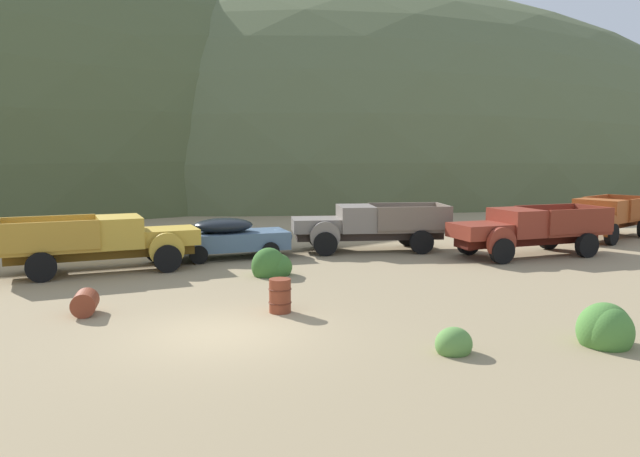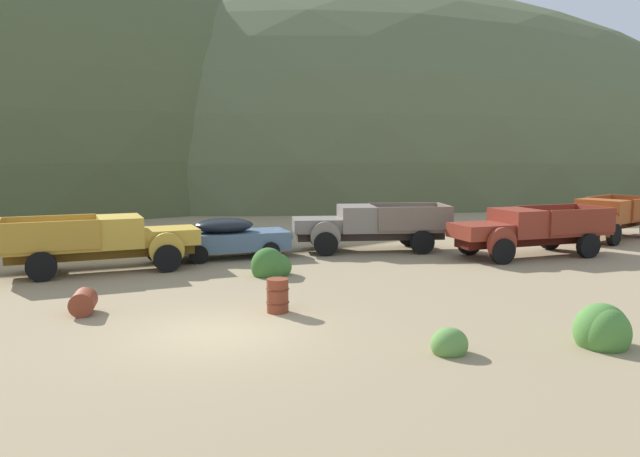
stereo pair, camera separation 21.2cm
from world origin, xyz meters
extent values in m
plane|color=#998460|center=(0.00, 0.00, 0.00)|extent=(300.00, 300.00, 0.00)
ellipsoid|color=#56603D|center=(33.17, 62.85, 0.00)|extent=(112.17, 87.00, 47.16)
cube|color=brown|center=(-1.75, 8.85, 0.66)|extent=(6.18, 1.01, 0.36)
cube|color=gold|center=(0.52, 8.83, 1.11)|extent=(1.96, 1.72, 0.55)
cube|color=#B7B2A8|center=(1.43, 8.82, 1.09)|extent=(0.09, 1.17, 0.44)
cylinder|color=gold|center=(0.25, 7.82, 0.76)|extent=(1.20, 0.19, 1.20)
cylinder|color=gold|center=(0.27, 9.84, 0.76)|extent=(1.20, 0.19, 1.20)
cube|color=gold|center=(-1.17, 8.84, 1.36)|extent=(1.45, 1.97, 1.05)
cube|color=black|center=(-0.52, 8.84, 1.57)|extent=(0.06, 1.66, 0.59)
cube|color=#B5882D|center=(-3.44, 8.86, 0.90)|extent=(3.14, 2.07, 0.12)
cube|color=#B5882D|center=(-3.45, 7.84, 1.43)|extent=(3.12, 0.13, 0.95)
cube|color=#B5882D|center=(-3.43, 9.88, 1.43)|extent=(3.12, 0.13, 0.95)
cylinder|color=black|center=(0.25, 7.77, 0.48)|extent=(0.96, 0.29, 0.96)
cylinder|color=black|center=(0.27, 9.89, 0.48)|extent=(0.96, 0.29, 0.96)
cylinder|color=black|center=(-3.71, 7.80, 0.48)|extent=(0.96, 0.29, 0.96)
cylinder|color=black|center=(-3.69, 9.93, 0.48)|extent=(0.96, 0.29, 0.96)
cube|color=slate|center=(3.03, 9.69, 0.68)|extent=(4.55, 2.21, 0.68)
ellipsoid|color=black|center=(2.77, 9.71, 1.28)|extent=(2.42, 1.81, 0.57)
ellipsoid|color=slate|center=(5.01, 9.52, 0.75)|extent=(1.09, 1.55, 0.61)
cylinder|color=black|center=(4.31, 8.66, 0.34)|extent=(0.69, 0.26, 0.68)
cylinder|color=black|center=(4.47, 10.49, 0.34)|extent=(0.69, 0.26, 0.68)
cylinder|color=black|center=(1.59, 8.89, 0.34)|extent=(0.69, 0.26, 0.68)
cylinder|color=black|center=(1.75, 10.72, 0.34)|extent=(0.69, 0.26, 0.68)
cube|color=#3D322D|center=(8.81, 9.02, 0.66)|extent=(6.12, 2.75, 0.36)
cube|color=slate|center=(6.67, 9.70, 1.11)|extent=(2.35, 2.22, 0.55)
cube|color=#B7B2A8|center=(5.81, 9.97, 1.09)|extent=(0.43, 1.15, 0.44)
cylinder|color=slate|center=(7.22, 10.60, 0.76)|extent=(1.20, 0.53, 1.20)
cylinder|color=slate|center=(6.61, 8.64, 0.76)|extent=(1.20, 0.53, 1.20)
cube|color=slate|center=(8.26, 9.20, 1.36)|extent=(1.94, 2.31, 1.05)
cube|color=black|center=(7.66, 9.39, 1.57)|extent=(0.55, 1.62, 0.59)
cube|color=#746354|center=(10.41, 8.52, 0.90)|extent=(3.56, 2.89, 0.12)
cube|color=#746354|center=(10.72, 9.51, 1.43)|extent=(2.97, 1.02, 0.95)
cube|color=#746354|center=(10.10, 7.54, 1.43)|extent=(2.97, 1.02, 0.95)
cube|color=#746354|center=(11.82, 8.08, 1.43)|extent=(0.71, 2.00, 0.95)
cylinder|color=black|center=(7.24, 10.65, 0.48)|extent=(1.00, 0.55, 0.96)
cylinder|color=black|center=(6.59, 8.59, 0.48)|extent=(1.00, 0.55, 0.96)
cylinder|color=black|center=(10.98, 9.47, 0.48)|extent=(1.00, 0.55, 0.96)
cylinder|color=black|center=(10.33, 7.42, 0.48)|extent=(1.00, 0.55, 0.96)
cube|color=#42140D|center=(13.90, 5.30, 0.66)|extent=(6.23, 1.37, 0.36)
cube|color=maroon|center=(11.63, 5.45, 1.11)|extent=(2.06, 1.86, 0.55)
cube|color=#B7B2A8|center=(10.72, 5.50, 1.09)|extent=(0.16, 1.20, 0.44)
cylinder|color=maroon|center=(11.96, 6.46, 0.76)|extent=(1.21, 0.26, 1.20)
cylinder|color=maroon|center=(11.82, 4.40, 0.76)|extent=(1.21, 0.26, 1.20)
cube|color=maroon|center=(13.32, 5.34, 1.36)|extent=(1.55, 2.09, 1.05)
cube|color=black|center=(12.68, 5.38, 1.57)|extent=(0.16, 1.69, 0.59)
cube|color=maroon|center=(15.59, 5.20, 0.90)|extent=(3.25, 2.28, 0.12)
cube|color=maroon|center=(15.66, 6.24, 1.43)|extent=(3.12, 0.30, 0.95)
cube|color=maroon|center=(15.52, 4.15, 1.43)|extent=(3.12, 0.30, 0.95)
cube|color=maroon|center=(17.08, 5.10, 1.43)|extent=(0.23, 2.09, 0.95)
cylinder|color=black|center=(11.96, 6.51, 0.48)|extent=(0.98, 0.34, 0.96)
cylinder|color=black|center=(11.82, 4.35, 0.48)|extent=(0.98, 0.34, 0.96)
cylinder|color=black|center=(15.92, 6.26, 0.48)|extent=(0.98, 0.34, 0.96)
cylinder|color=black|center=(15.78, 4.09, 0.48)|extent=(0.98, 0.34, 0.96)
cube|color=#51220D|center=(20.66, 7.64, 0.66)|extent=(5.63, 2.72, 0.36)
cube|color=#A34C1E|center=(18.71, 7.00, 1.11)|extent=(2.25, 2.29, 0.55)
cube|color=#B7B2A8|center=(17.93, 6.74, 1.09)|extent=(0.47, 1.22, 0.44)
cylinder|color=#A34C1E|center=(18.59, 8.11, 0.76)|extent=(1.20, 0.54, 1.20)
cylinder|color=#A34C1E|center=(19.27, 6.04, 0.76)|extent=(1.20, 0.54, 1.20)
cube|color=#A34C1E|center=(20.16, 7.47, 1.36)|extent=(1.89, 2.41, 1.05)
cube|color=black|center=(19.61, 7.29, 1.57)|extent=(0.60, 1.72, 0.59)
cube|color=#97471E|center=(22.12, 8.11, 0.90)|extent=(3.37, 2.97, 0.12)
cube|color=#97471E|center=(21.77, 9.16, 1.43)|extent=(2.71, 0.97, 0.95)
cube|color=#97471E|center=(23.40, 8.53, 1.43)|extent=(0.78, 2.12, 0.95)
cylinder|color=black|center=(19.29, 5.98, 0.48)|extent=(1.00, 0.56, 0.96)
cylinder|color=black|center=(21.98, 9.28, 0.48)|extent=(1.00, 0.56, 0.96)
cylinder|color=brown|center=(-2.70, 3.03, 0.31)|extent=(0.77, 0.96, 0.62)
cylinder|color=brown|center=(1.94, 1.21, 0.44)|extent=(0.56, 0.56, 0.88)
torus|color=#552315|center=(1.94, 1.21, 0.62)|extent=(0.61, 0.61, 0.03)
torus|color=#552315|center=(1.94, 1.21, 0.26)|extent=(0.61, 0.61, 0.03)
ellipsoid|color=#3D702D|center=(3.43, 5.83, 0.27)|extent=(1.25, 1.13, 0.98)
ellipsoid|color=#3D702D|center=(3.24, 5.80, 0.34)|extent=(1.17, 1.05, 1.22)
ellipsoid|color=#5B8E42|center=(19.14, 10.65, 0.29)|extent=(1.24, 1.12, 1.05)
ellipsoid|color=#5B8E42|center=(19.34, 10.99, 0.26)|extent=(1.23, 1.11, 0.95)
ellipsoid|color=#4C8438|center=(7.40, -4.16, 0.33)|extent=(1.22, 1.09, 1.19)
ellipsoid|color=#4C8438|center=(7.37, -4.31, 0.31)|extent=(1.09, 0.98, 1.12)
ellipsoid|color=#5B8E42|center=(4.17, -3.35, 0.14)|extent=(0.59, 0.53, 0.53)
ellipsoid|color=#5B8E42|center=(4.09, -3.31, 0.19)|extent=(0.80, 0.72, 0.70)
camera|label=1|loc=(-3.53, -13.58, 4.19)|focal=34.94mm
camera|label=2|loc=(-3.33, -13.66, 4.19)|focal=34.94mm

